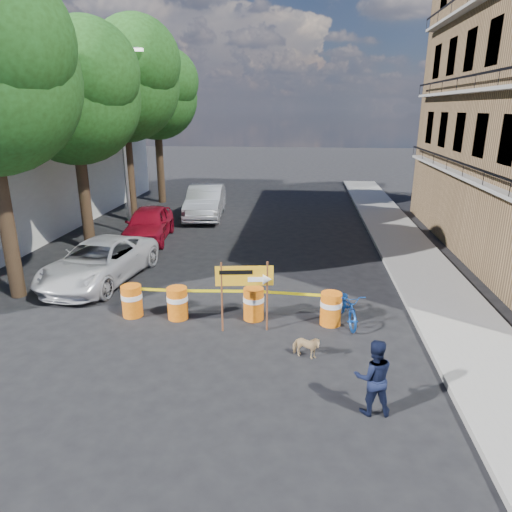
% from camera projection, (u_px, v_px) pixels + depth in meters
% --- Properties ---
extents(ground, '(120.00, 120.00, 0.00)m').
position_uv_depth(ground, '(224.00, 337.00, 11.63)').
color(ground, black).
rests_on(ground, ground).
extents(sidewalk_east, '(2.40, 40.00, 0.15)m').
position_uv_depth(sidewalk_east, '(419.00, 266.00, 16.67)').
color(sidewalk_east, gray).
rests_on(sidewalk_east, ground).
extents(tree_mid_a, '(5.25, 5.00, 8.68)m').
position_uv_depth(tree_mid_a, '(75.00, 96.00, 17.06)').
color(tree_mid_a, '#332316').
rests_on(tree_mid_a, ground).
extents(tree_mid_b, '(5.67, 5.40, 9.62)m').
position_uv_depth(tree_mid_b, '(124.00, 83.00, 21.58)').
color(tree_mid_b, '#332316').
rests_on(tree_mid_b, ground).
extents(tree_far, '(5.04, 4.80, 8.84)m').
position_uv_depth(tree_far, '(157.00, 96.00, 26.46)').
color(tree_far, '#332316').
rests_on(tree_far, ground).
extents(streetlamp, '(1.25, 0.18, 8.00)m').
position_uv_depth(streetlamp, '(124.00, 137.00, 19.85)').
color(streetlamp, gray).
rests_on(streetlamp, ground).
extents(barrel_far_left, '(0.58, 0.58, 0.90)m').
position_uv_depth(barrel_far_left, '(132.00, 300.00, 12.69)').
color(barrel_far_left, '#DF5A0D').
rests_on(barrel_far_left, ground).
extents(barrel_mid_left, '(0.58, 0.58, 0.90)m').
position_uv_depth(barrel_mid_left, '(177.00, 302.00, 12.54)').
color(barrel_mid_left, '#DF5A0D').
rests_on(barrel_mid_left, ground).
extents(barrel_mid_right, '(0.58, 0.58, 0.90)m').
position_uv_depth(barrel_mid_right, '(254.00, 303.00, 12.50)').
color(barrel_mid_right, '#DF5A0D').
rests_on(barrel_mid_right, ground).
extents(barrel_far_right, '(0.58, 0.58, 0.90)m').
position_uv_depth(barrel_far_right, '(331.00, 308.00, 12.19)').
color(barrel_far_right, '#DF5A0D').
rests_on(barrel_far_right, ground).
extents(detour_sign, '(1.47, 0.34, 1.90)m').
position_uv_depth(detour_sign, '(252.00, 281.00, 11.55)').
color(detour_sign, '#592D19').
rests_on(detour_sign, ground).
extents(pedestrian, '(0.78, 0.63, 1.52)m').
position_uv_depth(pedestrian, '(373.00, 377.00, 8.54)').
color(pedestrian, black).
rests_on(pedestrian, ground).
extents(bicycle, '(0.78, 1.04, 1.81)m').
position_uv_depth(bicycle, '(349.00, 291.00, 12.17)').
color(bicycle, '#1345A0').
rests_on(bicycle, ground).
extents(dog, '(0.75, 0.49, 0.58)m').
position_uv_depth(dog, '(306.00, 347.00, 10.57)').
color(dog, tan).
rests_on(dog, ground).
extents(suv_white, '(2.90, 5.20, 1.37)m').
position_uv_depth(suv_white, '(99.00, 262.00, 15.20)').
color(suv_white, silver).
rests_on(suv_white, ground).
extents(sedan_red, '(2.24, 4.51, 1.48)m').
position_uv_depth(sedan_red, '(149.00, 224.00, 19.97)').
color(sedan_red, maroon).
rests_on(sedan_red, ground).
extents(sedan_silver, '(2.21, 5.19, 1.66)m').
position_uv_depth(sedan_silver, '(205.00, 202.00, 24.21)').
color(sedan_silver, silver).
rests_on(sedan_silver, ground).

